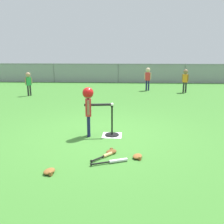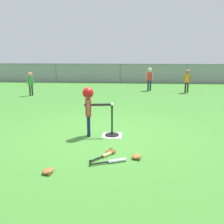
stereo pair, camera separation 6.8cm
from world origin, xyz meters
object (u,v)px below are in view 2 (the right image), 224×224
(batter_child, at_px, (89,102))
(fielder_deep_left, at_px, (150,76))
(batting_tee, at_px, (112,131))
(fielder_near_right, at_px, (187,78))
(glove_near_bats, at_px, (48,171))
(fielder_near_left, at_px, (30,81))
(glove_by_plate, at_px, (111,152))
(baseball_on_tee, at_px, (112,104))
(spare_bat_silver, at_px, (113,161))
(spare_bat_wood, at_px, (106,155))
(glove_tossed_aside, at_px, (137,156))

(batter_child, bearing_deg, fielder_deep_left, 75.27)
(batting_tee, bearing_deg, fielder_near_right, 64.81)
(fielder_near_right, bearing_deg, glove_near_bats, -115.04)
(fielder_deep_left, xyz_separation_m, fielder_near_right, (1.68, -0.54, -0.02))
(fielder_deep_left, relative_size, fielder_near_left, 1.10)
(batter_child, height_order, glove_by_plate, batter_child)
(fielder_deep_left, bearing_deg, baseball_on_tee, -100.86)
(fielder_near_right, height_order, glove_near_bats, fielder_near_right)
(fielder_near_left, height_order, spare_bat_silver, fielder_near_left)
(spare_bat_wood, bearing_deg, glove_near_bats, -140.19)
(batter_child, xyz_separation_m, glove_by_plate, (0.56, -0.98, -0.76))
(batting_tee, xyz_separation_m, fielder_deep_left, (1.33, 6.94, 0.60))
(baseball_on_tee, height_order, glove_by_plate, baseball_on_tee)
(fielder_near_right, xyz_separation_m, glove_tossed_aside, (-2.48, -7.66, -0.66))
(spare_bat_silver, bearing_deg, fielder_near_left, 121.32)
(baseball_on_tee, distance_m, glove_near_bats, 2.22)
(batter_child, height_order, glove_tossed_aside, batter_child)
(fielder_deep_left, bearing_deg, batter_child, -104.73)
(batter_child, xyz_separation_m, fielder_near_left, (-3.38, 5.21, -0.15))
(fielder_near_right, xyz_separation_m, spare_bat_silver, (-2.88, -7.88, -0.66))
(fielder_deep_left, xyz_separation_m, glove_by_plate, (-1.28, -8.00, -0.68))
(batter_child, bearing_deg, fielder_near_right, 61.45)
(batting_tee, relative_size, spare_bat_wood, 1.39)
(glove_near_bats, relative_size, glove_tossed_aside, 0.98)
(fielder_deep_left, height_order, fielder_near_left, fielder_deep_left)
(glove_near_bats, bearing_deg, fielder_near_left, 113.11)
(fielder_near_left, xyz_separation_m, spare_bat_wood, (3.86, -6.34, -0.62))
(baseball_on_tee, distance_m, glove_by_plate, 1.26)
(batting_tee, bearing_deg, spare_bat_silver, -84.96)
(baseball_on_tee, relative_size, glove_by_plate, 0.27)
(baseball_on_tee, height_order, spare_bat_silver, baseball_on_tee)
(glove_by_plate, bearing_deg, spare_bat_wood, -115.20)
(batting_tee, bearing_deg, spare_bat_wood, -91.13)
(fielder_near_left, relative_size, glove_tossed_aside, 3.81)
(fielder_near_right, distance_m, glove_by_plate, 8.05)
(batting_tee, bearing_deg, glove_by_plate, -87.31)
(spare_bat_wood, xyz_separation_m, glove_by_plate, (0.07, 0.16, 0.01))
(baseball_on_tee, relative_size, glove_near_bats, 0.29)
(glove_near_bats, bearing_deg, glove_tossed_aside, 25.38)
(baseball_on_tee, distance_m, glove_tossed_aside, 1.53)
(fielder_near_left, bearing_deg, spare_bat_silver, -58.68)
(glove_by_plate, bearing_deg, fielder_near_right, 68.34)
(baseball_on_tee, bearing_deg, fielder_deep_left, 79.14)
(baseball_on_tee, xyz_separation_m, spare_bat_wood, (-0.02, -1.21, -0.69))
(fielder_deep_left, bearing_deg, fielder_near_left, -160.86)
(glove_near_bats, bearing_deg, batter_child, 78.85)
(fielder_deep_left, xyz_separation_m, glove_near_bats, (-2.21, -8.87, -0.68))
(baseball_on_tee, bearing_deg, glove_tossed_aside, -66.87)
(glove_tossed_aside, bearing_deg, batter_child, 131.68)
(batting_tee, bearing_deg, glove_near_bats, -114.51)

